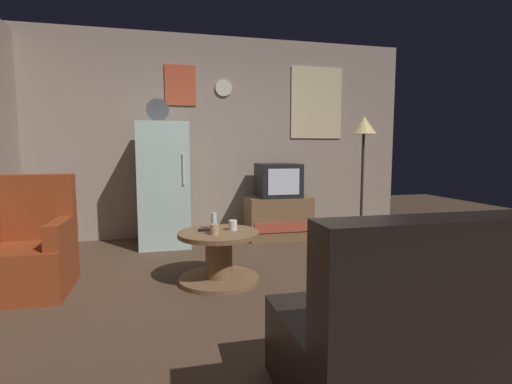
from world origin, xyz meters
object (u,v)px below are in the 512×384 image
Objects in this scene: fridge at (164,184)px; remote_control at (207,230)px; mug_ceramic_tan at (215,229)px; crt_tv at (278,180)px; wine_glass at (214,221)px; armchair at (27,251)px; book_stack at (333,235)px; coffee_table at (219,257)px; mug_ceramic_white at (233,225)px; tv_stand at (278,217)px; standing_lamp at (364,135)px; couch at (467,334)px.

remote_control is at bearing -75.58° from fridge.
crt_tv is at bearing 57.03° from mug_ceramic_tan.
remote_control is at bearing -126.75° from crt_tv.
wine_glass is 1.00× the size of remote_control.
book_stack is (3.31, 1.22, -0.30)m from armchair.
fridge reaches higher than armchair.
armchair is at bearing 175.06° from coffee_table.
mug_ceramic_white is at bearing -140.41° from book_stack.
fridge reaches higher than tv_stand.
fridge is 1.11× the size of standing_lamp.
mug_ceramic_tan is at bearing -140.63° from book_stack.
crt_tv is 1.75m from mug_ceramic_white.
armchair is (-1.71, 0.10, -0.16)m from mug_ceramic_white.
mug_ceramic_tan is 0.05× the size of couch.
tv_stand is 1.17× the size of coffee_table.
fridge is at bearing 107.55° from coffee_table.
armchair reaches higher than remote_control.
remote_control is 0.16× the size of armchair.
standing_lamp is at bearing -9.24° from fridge.
coffee_table is (-1.01, -1.53, -0.05)m from tv_stand.
wine_glass is (0.44, -1.34, -0.23)m from fridge.
fridge is at bearing -177.46° from crt_tv.
tv_stand reaches higher than mug_ceramic_tan.
tv_stand is at bearing 78.22° from crt_tv.
fridge is 19.67× the size of mug_ceramic_tan.
mug_ceramic_tan is (-0.05, -0.10, 0.27)m from coffee_table.
crt_tv reaches higher than mug_ceramic_tan.
coffee_table is 4.80× the size of wine_glass.
crt_tv reaches higher than remote_control.
armchair is 0.56× the size of couch.
fridge is 8.24× the size of book_stack.
standing_lamp is at bearing -25.51° from crt_tv.
remote_control reaches higher than book_stack.
coffee_table is 8.00× the size of mug_ceramic_tan.
armchair reaches higher than coffee_table.
couch is at bearing -104.34° from book_stack.
fridge reaches higher than book_stack.
couch is at bearing -67.82° from fridge.
tv_stand is 3.91× the size of book_stack.
mug_ceramic_tan is 2.35m from book_stack.
standing_lamp reaches higher than crt_tv.
fridge is 1.04× the size of couch.
remote_control is (-0.05, 0.15, -0.03)m from mug_ceramic_tan.
mug_ceramic_white is at bearing -150.86° from standing_lamp.
fridge is at bearing 108.12° from wine_glass.
mug_ceramic_white and mug_ceramic_tan have the same top height.
couch is 7.91× the size of book_stack.
mug_ceramic_tan is at bearing -122.97° from crt_tv.
book_stack is (0.72, -0.17, -0.24)m from tv_stand.
crt_tv is 1.88m from remote_control.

